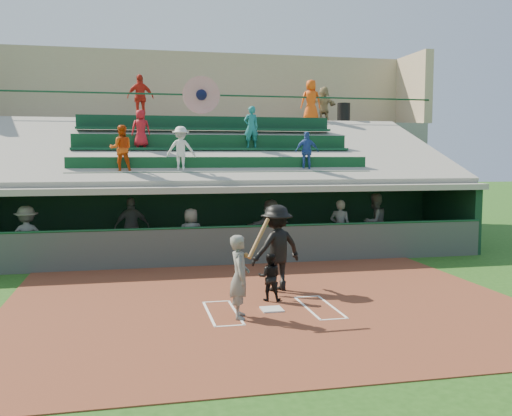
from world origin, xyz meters
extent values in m
plane|color=#1F4A14|center=(0.00, 0.00, 0.00)|extent=(100.00, 100.00, 0.00)
cube|color=brown|center=(0.00, 0.50, 0.01)|extent=(11.00, 9.00, 0.02)
cube|color=silver|center=(0.00, 0.00, 0.04)|extent=(0.43, 0.43, 0.03)
cube|color=silver|center=(-0.75, 0.00, 0.02)|extent=(0.05, 1.80, 0.01)
cube|color=white|center=(0.75, 0.00, 0.02)|extent=(0.05, 1.80, 0.01)
cube|color=white|center=(-1.30, 0.00, 0.02)|extent=(0.05, 1.80, 0.01)
cube|color=white|center=(1.30, 0.00, 0.02)|extent=(0.05, 1.80, 0.01)
cube|color=white|center=(-1.02, 0.90, 0.02)|extent=(0.60, 0.05, 0.01)
cube|color=white|center=(1.02, 0.90, 0.02)|extent=(0.60, 0.05, 0.01)
cube|color=white|center=(-1.02, -0.90, 0.02)|extent=(0.60, 0.05, 0.01)
cube|color=silver|center=(1.02, -0.90, 0.02)|extent=(0.60, 0.05, 0.01)
cube|color=gray|center=(0.00, 6.75, 0.02)|extent=(16.00, 3.50, 0.04)
cube|color=gray|center=(0.00, 13.50, 2.30)|extent=(20.00, 3.00, 4.60)
cube|color=#464A46|center=(0.00, 5.00, 0.55)|extent=(16.00, 0.06, 1.10)
cylinder|color=#164526|center=(0.00, 5.00, 1.12)|extent=(16.00, 0.08, 0.08)
cube|color=#10311B|center=(0.00, 8.50, 1.10)|extent=(16.00, 0.25, 2.20)
cube|color=#10321D|center=(8.00, 6.75, 1.10)|extent=(0.25, 3.50, 2.20)
cube|color=gray|center=(0.00, 6.75, 2.20)|extent=(16.40, 3.90, 0.18)
cube|color=gray|center=(0.00, 10.25, 1.15)|extent=(16.40, 3.50, 2.30)
cube|color=gray|center=(0.00, 11.90, 2.30)|extent=(16.40, 0.30, 4.60)
cube|color=gray|center=(0.00, 8.60, 3.45)|extent=(16.40, 6.51, 2.37)
cube|color=#0C3820|center=(0.00, 6.20, 2.65)|extent=(9.40, 0.42, 0.08)
cube|color=#0D3D1E|center=(0.00, 6.40, 2.91)|extent=(9.40, 0.06, 0.45)
cube|color=#0D3C24|center=(0.00, 8.10, 3.40)|extent=(9.40, 0.42, 0.08)
cube|color=#0D391D|center=(0.00, 8.30, 3.66)|extent=(9.40, 0.06, 0.45)
cube|color=#0C351F|center=(0.00, 10.00, 4.15)|extent=(9.40, 0.42, 0.08)
cube|color=#0B321D|center=(0.00, 10.20, 4.41)|extent=(9.40, 0.06, 0.45)
imported|color=#C5410B|center=(-3.07, 6.30, 3.38)|extent=(0.68, 0.54, 1.39)
imported|color=silver|center=(-1.30, 6.30, 3.37)|extent=(0.98, 0.70, 1.37)
imported|color=#26499B|center=(2.68, 6.30, 3.31)|extent=(0.78, 0.46, 1.25)
imported|color=#AA131C|center=(-2.46, 8.20, 4.06)|extent=(0.62, 0.42, 1.25)
imported|color=#196E72|center=(1.26, 8.20, 4.15)|extent=(0.56, 0.41, 1.42)
cylinder|color=#133C22|center=(0.00, 12.00, 5.60)|extent=(20.00, 0.07, 0.07)
cylinder|color=red|center=(0.00, 11.98, 5.60)|extent=(1.50, 0.06, 1.50)
sphere|color=black|center=(0.00, 11.95, 5.60)|extent=(0.44, 0.44, 0.44)
cube|color=tan|center=(0.00, 15.00, 6.20)|extent=(20.00, 0.40, 3.20)
cube|color=tan|center=(10.00, 13.50, 6.20)|extent=(0.40, 3.00, 3.20)
imported|color=#595C57|center=(-0.75, -0.40, 0.84)|extent=(0.46, 0.64, 1.63)
cylinder|color=olive|center=(-0.40, -0.55, 1.60)|extent=(0.56, 0.54, 0.75)
sphere|color=olive|center=(-0.62, -0.40, 1.25)|extent=(0.10, 0.10, 0.10)
imported|color=black|center=(0.13, 0.77, 0.54)|extent=(0.60, 0.52, 1.04)
imported|color=black|center=(0.52, 1.66, 1.03)|extent=(1.49, 1.17, 2.02)
cube|color=brown|center=(-0.15, 8.07, 0.24)|extent=(13.21, 0.68, 0.40)
imported|color=#62645F|center=(-5.69, 5.68, 0.91)|extent=(1.22, 0.84, 1.74)
imported|color=#555853|center=(-2.81, 6.89, 0.96)|extent=(1.13, 0.59, 1.84)
imported|color=#555752|center=(-1.11, 5.42, 0.84)|extent=(0.87, 0.64, 1.61)
imported|color=#62645E|center=(1.48, 6.20, 0.93)|extent=(1.71, 1.16, 1.78)
imported|color=#565954|center=(3.60, 5.70, 0.92)|extent=(0.77, 0.70, 1.76)
imported|color=#555853|center=(4.99, 6.20, 0.99)|extent=(1.14, 1.03, 1.90)
cylinder|color=black|center=(6.20, 12.36, 5.01)|extent=(0.55, 0.55, 0.83)
imported|color=red|center=(-2.39, 12.68, 5.52)|extent=(1.15, 0.66, 1.84)
imported|color=#E64C0D|center=(4.62, 12.05, 5.47)|extent=(0.91, 0.64, 1.74)
imported|color=tan|center=(5.57, 13.18, 5.40)|extent=(1.56, 0.91, 1.61)
camera|label=1|loc=(-2.73, -11.13, 3.19)|focal=40.00mm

